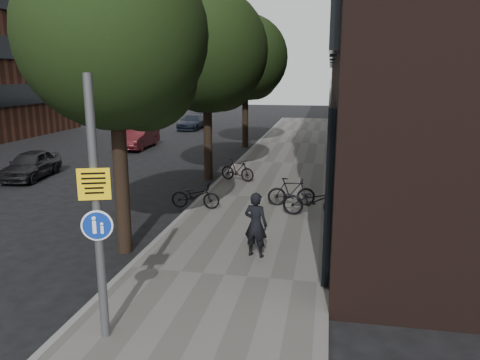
% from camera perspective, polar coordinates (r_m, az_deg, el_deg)
% --- Properties ---
extents(sidewalk, '(4.50, 60.00, 0.12)m').
position_cam_1_polar(sidewalk, '(16.68, 3.08, -2.28)').
color(sidewalk, '#5D5B56').
rests_on(sidewalk, ground).
extents(curb_edge, '(0.15, 60.00, 0.13)m').
position_cam_1_polar(curb_edge, '(17.11, -4.41, -1.90)').
color(curb_edge, slate).
rests_on(curb_edge, ground).
extents(street_tree_near, '(4.40, 4.40, 7.50)m').
position_cam_1_polar(street_tree_near, '(11.69, -14.56, 15.82)').
color(street_tree_near, black).
rests_on(street_tree_near, ground).
extents(street_tree_mid, '(5.00, 5.00, 7.80)m').
position_cam_1_polar(street_tree_mid, '(19.72, -3.77, 14.89)').
color(street_tree_mid, black).
rests_on(street_tree_mid, ground).
extents(street_tree_far, '(5.00, 5.00, 7.80)m').
position_cam_1_polar(street_tree_far, '(28.53, 0.85, 14.32)').
color(street_tree_far, black).
rests_on(street_tree_far, ground).
extents(signpost, '(0.48, 0.19, 4.33)m').
position_cam_1_polar(signpost, '(7.76, -17.04, -3.64)').
color(signpost, '#595B5E').
rests_on(signpost, sidewalk).
extents(pedestrian, '(0.65, 0.51, 1.58)m').
position_cam_1_polar(pedestrian, '(11.19, 1.93, -5.45)').
color(pedestrian, black).
rests_on(pedestrian, sidewalk).
extents(parked_bike_facade_near, '(1.93, 0.81, 0.99)m').
position_cam_1_polar(parked_bike_facade_near, '(14.51, 8.94, -2.50)').
color(parked_bike_facade_near, black).
rests_on(parked_bike_facade_near, sidewalk).
extents(parked_bike_facade_far, '(1.62, 0.67, 0.94)m').
position_cam_1_polar(parked_bike_facade_far, '(15.57, 6.28, -1.44)').
color(parked_bike_facade_far, black).
rests_on(parked_bike_facade_far, sidewalk).
extents(parked_bike_curb_near, '(1.62, 0.62, 0.84)m').
position_cam_1_polar(parked_bike_curb_near, '(15.27, -5.45, -1.91)').
color(parked_bike_curb_near, black).
rests_on(parked_bike_curb_near, sidewalk).
extents(parked_bike_curb_far, '(1.55, 0.84, 0.89)m').
position_cam_1_polar(parked_bike_curb_far, '(19.06, -0.32, 1.24)').
color(parked_bike_curb_far, black).
rests_on(parked_bike_curb_far, sidewalk).
extents(parked_car_near, '(1.84, 3.65, 1.19)m').
position_cam_1_polar(parked_car_near, '(21.94, -24.11, 1.73)').
color(parked_car_near, black).
rests_on(parked_car_near, ground).
extents(parked_car_mid, '(1.47, 4.00, 1.31)m').
position_cam_1_polar(parked_car_mid, '(28.69, -12.33, 5.09)').
color(parked_car_mid, '#58191E').
rests_on(parked_car_mid, ground).
extents(parked_car_far, '(1.69, 4.01, 1.16)m').
position_cam_1_polar(parked_car_far, '(37.89, -5.85, 7.06)').
color(parked_car_far, black).
rests_on(parked_car_far, ground).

